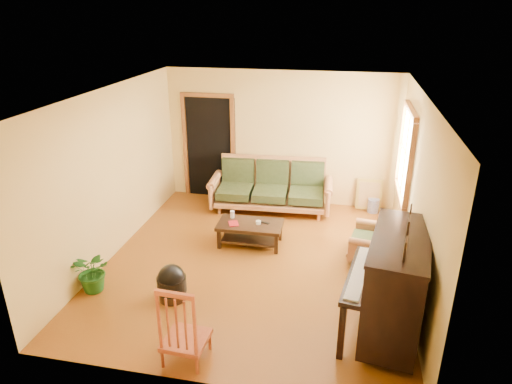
% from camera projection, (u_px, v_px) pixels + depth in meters
% --- Properties ---
extents(floor, '(5.00, 5.00, 0.00)m').
position_uv_depth(floor, '(254.00, 262.00, 7.08)').
color(floor, '#60310C').
rests_on(floor, ground).
extents(doorway, '(1.08, 0.16, 2.05)m').
position_uv_depth(doorway, '(209.00, 148.00, 9.21)').
color(doorway, black).
rests_on(doorway, floor).
extents(window, '(0.12, 1.36, 1.46)m').
position_uv_depth(window, '(406.00, 154.00, 7.28)').
color(window, white).
rests_on(window, right_wall).
extents(sofa, '(2.32, 1.08, 0.97)m').
position_uv_depth(sofa, '(271.00, 186.00, 8.72)').
color(sofa, '#AA693E').
rests_on(sofa, floor).
extents(coffee_table, '(1.07, 0.59, 0.38)m').
position_uv_depth(coffee_table, '(250.00, 234.00, 7.55)').
color(coffee_table, black).
rests_on(coffee_table, floor).
extents(armchair, '(0.82, 0.85, 0.75)m').
position_uv_depth(armchair, '(371.00, 237.00, 7.06)').
color(armchair, '#AA693E').
rests_on(armchair, floor).
extents(piano, '(1.09, 1.60, 1.31)m').
position_uv_depth(piano, '(395.00, 288.00, 5.31)').
color(piano, black).
rests_on(piano, floor).
extents(footstool, '(0.49, 0.49, 0.38)m').
position_uv_depth(footstool, '(172.00, 286.00, 6.15)').
color(footstool, black).
rests_on(footstool, floor).
extents(red_chair, '(0.50, 0.54, 1.01)m').
position_uv_depth(red_chair, '(185.00, 321.00, 4.98)').
color(red_chair, '#90381A').
rests_on(red_chair, floor).
extents(leaning_frame, '(0.48, 0.12, 0.64)m').
position_uv_depth(leaning_frame, '(369.00, 194.00, 8.79)').
color(leaning_frame, gold).
rests_on(leaning_frame, floor).
extents(ceramic_crock, '(0.28, 0.28, 0.27)m').
position_uv_depth(ceramic_crock, '(373.00, 206.00, 8.75)').
color(ceramic_crock, '#313E94').
rests_on(ceramic_crock, floor).
extents(potted_plant, '(0.63, 0.57, 0.61)m').
position_uv_depth(potted_plant, '(94.00, 271.00, 6.27)').
color(potted_plant, '#1C5117').
rests_on(potted_plant, floor).
extents(book, '(0.22, 0.25, 0.02)m').
position_uv_depth(book, '(229.00, 224.00, 7.43)').
color(book, maroon).
rests_on(book, coffee_table).
extents(candle, '(0.09, 0.09, 0.12)m').
position_uv_depth(candle, '(232.00, 214.00, 7.66)').
color(candle, white).
rests_on(candle, coffee_table).
extents(glass_jar, '(0.08, 0.08, 0.06)m').
position_uv_depth(glass_jar, '(258.00, 222.00, 7.45)').
color(glass_jar, white).
rests_on(glass_jar, coffee_table).
extents(remote, '(0.16, 0.10, 0.02)m').
position_uv_depth(remote, '(265.00, 223.00, 7.49)').
color(remote, black).
rests_on(remote, coffee_table).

